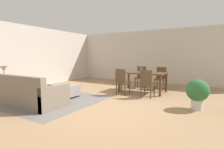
{
  "coord_description": "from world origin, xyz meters",
  "views": [
    {
      "loc": [
        2.61,
        -3.89,
        1.35
      ],
      "look_at": [
        -0.46,
        1.3,
        0.73
      ],
      "focal_mm": 28.01,
      "sensor_mm": 36.0,
      "label": 1
    }
  ],
  "objects_px": {
    "table_lamp": "(4,69)",
    "dining_chair_far_left": "(141,76)",
    "dining_chair_near_left": "(122,80)",
    "dining_chair_near_right": "(147,82)",
    "potted_plant": "(197,92)",
    "ottoman_table": "(64,90)",
    "couch": "(30,95)",
    "dining_chair_far_right": "(161,77)",
    "side_table": "(5,85)",
    "dining_table": "(143,74)",
    "vase_centerpiece": "(141,70)"
  },
  "relations": [
    {
      "from": "potted_plant",
      "to": "dining_table",
      "type": "bearing_deg",
      "value": 144.47
    },
    {
      "from": "potted_plant",
      "to": "dining_chair_near_right",
      "type": "bearing_deg",
      "value": 158.52
    },
    {
      "from": "ottoman_table",
      "to": "dining_chair_far_right",
      "type": "distance_m",
      "value": 3.87
    },
    {
      "from": "ottoman_table",
      "to": "dining_chair_far_left",
      "type": "height_order",
      "value": "dining_chair_far_left"
    },
    {
      "from": "dining_chair_far_right",
      "to": "ottoman_table",
      "type": "bearing_deg",
      "value": -129.8
    },
    {
      "from": "potted_plant",
      "to": "side_table",
      "type": "bearing_deg",
      "value": -161.13
    },
    {
      "from": "dining_chair_far_left",
      "to": "potted_plant",
      "type": "bearing_deg",
      "value": -43.7
    },
    {
      "from": "table_lamp",
      "to": "dining_chair_far_left",
      "type": "distance_m",
      "value": 5.16
    },
    {
      "from": "dining_chair_near_left",
      "to": "dining_chair_far_left",
      "type": "bearing_deg",
      "value": 88.81
    },
    {
      "from": "ottoman_table",
      "to": "dining_chair_far_right",
      "type": "xyz_separation_m",
      "value": [
        2.47,
        2.96,
        0.28
      ]
    },
    {
      "from": "dining_table",
      "to": "dining_chair_far_right",
      "type": "height_order",
      "value": "dining_chair_far_right"
    },
    {
      "from": "side_table",
      "to": "dining_table",
      "type": "relative_size",
      "value": 0.32
    },
    {
      "from": "side_table",
      "to": "vase_centerpiece",
      "type": "height_order",
      "value": "vase_centerpiece"
    },
    {
      "from": "dining_chair_far_left",
      "to": "dining_chair_near_right",
      "type": "bearing_deg",
      "value": -62.98
    },
    {
      "from": "potted_plant",
      "to": "dining_chair_far_right",
      "type": "bearing_deg",
      "value": 124.04
    },
    {
      "from": "ottoman_table",
      "to": "dining_chair_far_right",
      "type": "relative_size",
      "value": 1.09
    },
    {
      "from": "side_table",
      "to": "dining_table",
      "type": "distance_m",
      "value": 4.75
    },
    {
      "from": "couch",
      "to": "potted_plant",
      "type": "relative_size",
      "value": 2.64
    },
    {
      "from": "couch",
      "to": "dining_table",
      "type": "xyz_separation_m",
      "value": [
        2.09,
        3.32,
        0.39
      ]
    },
    {
      "from": "dining_table",
      "to": "dining_chair_far_left",
      "type": "bearing_deg",
      "value": 115.19
    },
    {
      "from": "ottoman_table",
      "to": "table_lamp",
      "type": "relative_size",
      "value": 1.9
    },
    {
      "from": "vase_centerpiece",
      "to": "side_table",
      "type": "bearing_deg",
      "value": -135.34
    },
    {
      "from": "dining_chair_near_left",
      "to": "dining_chair_far_right",
      "type": "distance_m",
      "value": 1.95
    },
    {
      "from": "dining_chair_far_right",
      "to": "potted_plant",
      "type": "relative_size",
      "value": 1.18
    },
    {
      "from": "dining_chair_near_right",
      "to": "dining_chair_far_right",
      "type": "height_order",
      "value": "same"
    },
    {
      "from": "ottoman_table",
      "to": "potted_plant",
      "type": "relative_size",
      "value": 1.28
    },
    {
      "from": "ottoman_table",
      "to": "table_lamp",
      "type": "height_order",
      "value": "table_lamp"
    },
    {
      "from": "table_lamp",
      "to": "vase_centerpiece",
      "type": "xyz_separation_m",
      "value": [
        3.34,
        3.3,
        -0.1
      ]
    },
    {
      "from": "side_table",
      "to": "dining_table",
      "type": "height_order",
      "value": "dining_table"
    },
    {
      "from": "dining_chair_near_left",
      "to": "dining_chair_near_right",
      "type": "distance_m",
      "value": 0.9
    },
    {
      "from": "dining_chair_near_left",
      "to": "dining_chair_near_right",
      "type": "xyz_separation_m",
      "value": [
        0.9,
        0.04,
        0.0
      ]
    },
    {
      "from": "side_table",
      "to": "vase_centerpiece",
      "type": "distance_m",
      "value": 4.71
    },
    {
      "from": "dining_table",
      "to": "vase_centerpiece",
      "type": "bearing_deg",
      "value": 171.96
    },
    {
      "from": "ottoman_table",
      "to": "potted_plant",
      "type": "xyz_separation_m",
      "value": [
        4.02,
        0.67,
        0.23
      ]
    },
    {
      "from": "couch",
      "to": "dining_chair_far_left",
      "type": "bearing_deg",
      "value": 68.25
    },
    {
      "from": "dining_chair_near_right",
      "to": "potted_plant",
      "type": "height_order",
      "value": "dining_chair_near_right"
    },
    {
      "from": "couch",
      "to": "vase_centerpiece",
      "type": "bearing_deg",
      "value": 58.93
    },
    {
      "from": "side_table",
      "to": "dining_chair_near_left",
      "type": "height_order",
      "value": "dining_chair_near_left"
    },
    {
      "from": "dining_chair_near_left",
      "to": "potted_plant",
      "type": "distance_m",
      "value": 2.52
    },
    {
      "from": "dining_table",
      "to": "dining_chair_far_right",
      "type": "bearing_deg",
      "value": 62.15
    },
    {
      "from": "table_lamp",
      "to": "dining_table",
      "type": "distance_m",
      "value": 4.75
    },
    {
      "from": "ottoman_table",
      "to": "vase_centerpiece",
      "type": "height_order",
      "value": "vase_centerpiece"
    },
    {
      "from": "couch",
      "to": "dining_chair_far_left",
      "type": "xyz_separation_m",
      "value": [
        1.68,
        4.2,
        0.23
      ]
    },
    {
      "from": "ottoman_table",
      "to": "dining_chair_near_left",
      "type": "bearing_deg",
      "value": 38.35
    },
    {
      "from": "dining_chair_near_right",
      "to": "dining_chair_far_right",
      "type": "distance_m",
      "value": 1.68
    },
    {
      "from": "ottoman_table",
      "to": "potted_plant",
      "type": "bearing_deg",
      "value": 9.43
    },
    {
      "from": "dining_chair_far_left",
      "to": "dining_chair_far_right",
      "type": "xyz_separation_m",
      "value": [
        0.87,
        -0.02,
        0.0
      ]
    },
    {
      "from": "table_lamp",
      "to": "dining_chair_near_right",
      "type": "distance_m",
      "value": 4.61
    },
    {
      "from": "couch",
      "to": "dining_chair_far_right",
      "type": "height_order",
      "value": "dining_chair_far_right"
    },
    {
      "from": "ottoman_table",
      "to": "dining_chair_far_right",
      "type": "height_order",
      "value": "dining_chair_far_right"
    }
  ]
}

